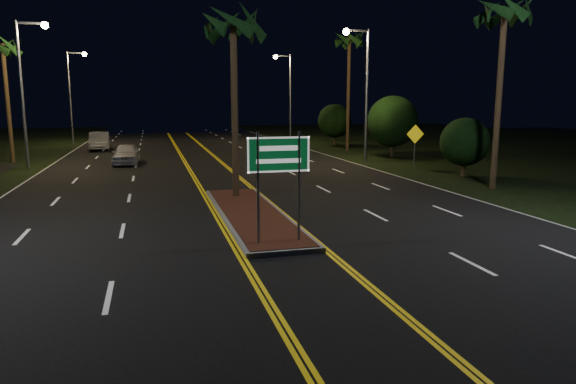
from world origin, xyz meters
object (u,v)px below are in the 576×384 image
object	(u,v)px
shrub_far	(335,121)
median_island	(251,214)
palm_right_near	(505,12)
streetlight_left_far	(73,86)
warning_sign	(415,140)
highway_sign	(279,165)
palm_left_far	(2,47)
shrub_near	(465,142)
streetlight_left_mid	(27,77)
car_far	(99,139)
streetlight_right_far	(287,87)
palm_median	(233,25)
streetlight_right_mid	(362,80)
car_near	(126,152)
shrub_mid	(393,121)
palm_right_far	(349,41)

from	to	relation	value
shrub_far	median_island	bearing A→B (deg)	-115.45
median_island	palm_right_near	size ratio (longest dim) A/B	1.10
streetlight_left_far	warning_sign	distance (m)	35.23
highway_sign	palm_left_far	bearing A→B (deg)	116.92
shrub_near	warning_sign	xyz separation A→B (m)	(-1.11, 3.59, -0.12)
streetlight_left_mid	shrub_far	bearing A→B (deg)	26.18
car_far	palm_left_far	bearing A→B (deg)	-123.02
streetlight_right_far	car_far	size ratio (longest dim) A/B	1.68
car_far	palm_median	bearing A→B (deg)	-76.73
shrub_near	palm_median	bearing A→B (deg)	-165.47
median_island	car_far	bearing A→B (deg)	104.81
streetlight_left_far	palm_right_near	world-z (taller)	palm_right_near
median_island	streetlight_right_mid	bearing A→B (deg)	54.72
car_near	highway_sign	bearing A→B (deg)	-74.19
highway_sign	streetlight_right_far	world-z (taller)	streetlight_right_far
palm_left_far	streetlight_left_mid	bearing A→B (deg)	-61.33
streetlight_right_mid	streetlight_right_far	world-z (taller)	same
shrub_mid	warning_sign	bearing A→B (deg)	-104.15
highway_sign	shrub_mid	size ratio (longest dim) A/B	0.69
palm_right_near	shrub_mid	xyz separation A→B (m)	(1.50, 14.00, -5.49)
shrub_mid	streetlight_left_far	bearing A→B (deg)	140.90
median_island	palm_left_far	distance (m)	25.76
streetlight_right_far	palm_median	size ratio (longest dim) A/B	1.08
shrub_far	car_far	xyz separation A→B (m)	(-21.65, 0.71, -1.44)
palm_right_far	warning_sign	xyz separation A→B (m)	(-0.41, -12.41, -7.32)
palm_median	palm_left_far	distance (m)	21.69
palm_right_near	streetlight_right_mid	bearing A→B (deg)	98.94
streetlight_right_mid	streetlight_right_far	bearing A→B (deg)	90.00
palm_right_near	car_near	size ratio (longest dim) A/B	1.92
shrub_far	car_near	distance (m)	21.97
streetlight_left_mid	palm_right_far	bearing A→B (deg)	14.37
streetlight_left_mid	highway_sign	bearing A→B (deg)	-63.41
car_near	streetlight_right_mid	bearing A→B (deg)	-7.78
streetlight_right_far	palm_left_far	xyz separation A→B (m)	(-23.41, -14.00, 2.09)
shrub_mid	warning_sign	world-z (taller)	shrub_mid
palm_left_far	car_far	bearing A→B (deg)	60.39
streetlight_left_mid	shrub_mid	xyz separation A→B (m)	(24.61, 0.00, -2.93)
shrub_mid	median_island	bearing A→B (deg)	-129.47
streetlight_left_mid	shrub_near	xyz separation A→B (m)	(24.11, -10.00, -3.71)
streetlight_right_mid	car_near	bearing A→B (deg)	169.44
median_island	streetlight_right_far	xyz separation A→B (m)	(10.61, 35.00, 5.57)
highway_sign	streetlight_right_mid	world-z (taller)	streetlight_right_mid
streetlight_right_far	palm_right_far	xyz separation A→B (m)	(2.19, -12.00, 3.49)
warning_sign	car_far	bearing A→B (deg)	136.86
car_far	streetlight_left_far	bearing A→B (deg)	107.32
highway_sign	palm_left_far	distance (m)	28.77
shrub_mid	car_far	bearing A→B (deg)	149.82
palm_median	car_far	bearing A→B (deg)	106.68
streetlight_left_mid	shrub_far	size ratio (longest dim) A/B	2.27
median_island	palm_left_far	size ratio (longest dim) A/B	1.16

